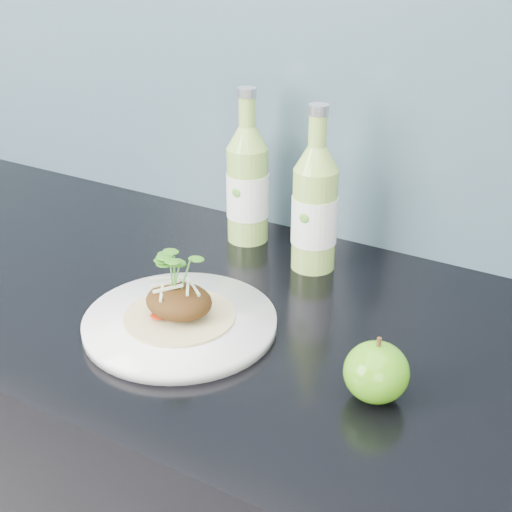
{
  "coord_description": "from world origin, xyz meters",
  "views": [
    {
      "loc": [
        0.43,
        0.98,
        1.4
      ],
      "look_at": [
        0.02,
        1.68,
        1.0
      ],
      "focal_mm": 50.0,
      "sensor_mm": 36.0,
      "label": 1
    }
  ],
  "objects_px": {
    "cider_bottle_left": "(247,185)",
    "cider_bottle_right": "(315,209)",
    "green_apple": "(376,372)",
    "dinner_plate": "(180,323)"
  },
  "relations": [
    {
      "from": "cider_bottle_left",
      "to": "cider_bottle_right",
      "type": "bearing_deg",
      "value": -25.81
    },
    {
      "from": "green_apple",
      "to": "dinner_plate",
      "type": "bearing_deg",
      "value": 178.22
    },
    {
      "from": "green_apple",
      "to": "cider_bottle_left",
      "type": "xyz_separation_m",
      "value": [
        -0.34,
        0.29,
        0.06
      ]
    },
    {
      "from": "cider_bottle_left",
      "to": "cider_bottle_right",
      "type": "height_order",
      "value": "same"
    },
    {
      "from": "dinner_plate",
      "to": "green_apple",
      "type": "height_order",
      "value": "green_apple"
    },
    {
      "from": "cider_bottle_left",
      "to": "cider_bottle_right",
      "type": "xyz_separation_m",
      "value": [
        0.14,
        -0.04,
        0.0
      ]
    },
    {
      "from": "dinner_plate",
      "to": "cider_bottle_right",
      "type": "distance_m",
      "value": 0.27
    },
    {
      "from": "cider_bottle_left",
      "to": "cider_bottle_right",
      "type": "relative_size",
      "value": 1.0
    },
    {
      "from": "cider_bottle_left",
      "to": "dinner_plate",
      "type": "bearing_deg",
      "value": -87.87
    },
    {
      "from": "cider_bottle_right",
      "to": "cider_bottle_left",
      "type": "bearing_deg",
      "value": 147.4
    }
  ]
}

